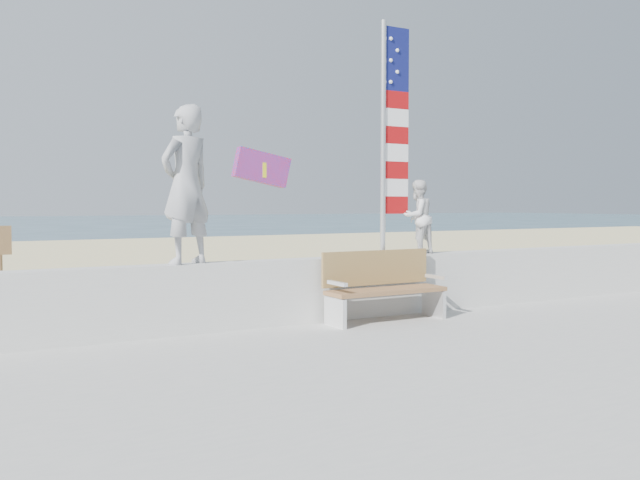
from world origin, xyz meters
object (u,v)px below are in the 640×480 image
at_px(adult, 186,185).
at_px(bench, 383,285).
at_px(child, 418,217).
at_px(flag, 390,128).

xyz_separation_m(adult, bench, (2.75, -0.45, -1.41)).
height_order(adult, bench, adult).
bearing_deg(child, adult, -10.25).
height_order(adult, child, adult).
bearing_deg(adult, bench, 148.87).
xyz_separation_m(bench, flag, (0.44, 0.45, 2.30)).
bearing_deg(bench, adult, 170.61).
relative_size(adult, flag, 0.58).
distance_m(child, flag, 1.44).
bearing_deg(flag, bench, -133.77).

